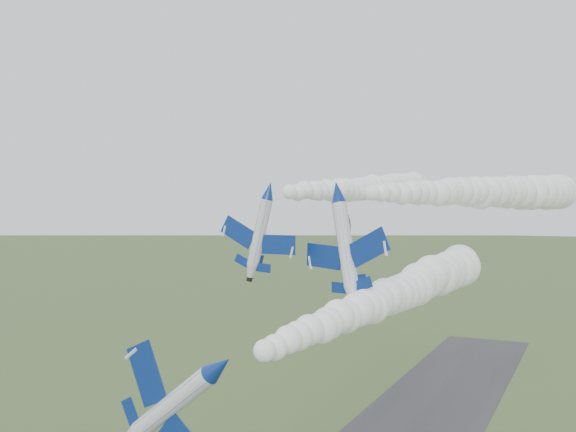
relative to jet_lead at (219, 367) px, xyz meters
The scene contains 6 objects.
jet_lead is the anchor object (origin of this frame).
smoke_trail_jet_lead 32.49m from the jet_lead, 84.17° to the left, with size 5.70×58.94×5.70m, color white, non-canonical shape.
jet_pair_left 30.46m from the jet_lead, 110.04° to the left, with size 9.49×11.75×3.53m.
smoke_trail_jet_pair_left 67.16m from the jet_lead, 98.94° to the left, with size 5.34×72.83×5.34m, color white, non-canonical shape.
jet_pair_right 28.99m from the jet_lead, 92.53° to the left, with size 11.38×13.37×3.87m.
smoke_trail_jet_pair_right 57.73m from the jet_lead, 79.98° to the left, with size 5.88×56.41×5.88m, color white, non-canonical shape.
Camera 1 is at (30.20, -46.63, 40.57)m, focal length 40.00 mm.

